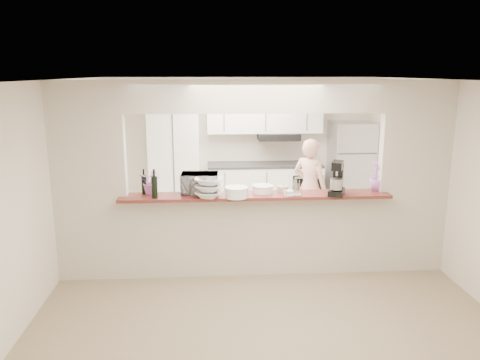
{
  "coord_description": "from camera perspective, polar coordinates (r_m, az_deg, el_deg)",
  "views": [
    {
      "loc": [
        -0.58,
        -5.72,
        2.59
      ],
      "look_at": [
        -0.17,
        0.3,
        1.19
      ],
      "focal_mm": 35.0,
      "sensor_mm": 36.0,
      "label": 1
    }
  ],
  "objects": [
    {
      "name": "toaster_oven",
      "position": [
        5.93,
        -4.94,
        -0.4
      ],
      "size": [
        0.48,
        0.34,
        0.26
      ],
      "primitive_type": "imported",
      "rotation": [
        0.0,
        0.0,
        -0.05
      ],
      "color": "#9C9DA1",
      "rests_on": "bar_counter"
    },
    {
      "name": "bar_counter",
      "position": [
        6.09,
        1.83,
        -6.31
      ],
      "size": [
        3.4,
        0.38,
        1.09
      ],
      "color": "beige",
      "rests_on": "floor"
    },
    {
      "name": "utensil_caddy",
      "position": [
        5.84,
        6.41,
        -1.08
      ],
      "size": [
        0.24,
        0.17,
        0.2
      ],
      "color": "silver",
      "rests_on": "bar_counter"
    },
    {
      "name": "floor",
      "position": [
        6.3,
        1.78,
        -11.24
      ],
      "size": [
        6.0,
        6.0,
        0.0
      ],
      "primitive_type": "plane",
      "color": "gray",
      "rests_on": "ground"
    },
    {
      "name": "wine_bottle_b",
      "position": [
        5.77,
        -10.38,
        -0.82
      ],
      "size": [
        0.07,
        0.07,
        0.36
      ],
      "color": "black",
      "rests_on": "bar_counter"
    },
    {
      "name": "wine_bottle_a",
      "position": [
        6.01,
        -11.61,
        -0.49
      ],
      "size": [
        0.06,
        0.06,
        0.32
      ],
      "color": "black",
      "rests_on": "bar_counter"
    },
    {
      "name": "serving_bowls",
      "position": [
        5.72,
        -3.83,
        -0.97
      ],
      "size": [
        0.41,
        0.41,
        0.24
      ],
      "primitive_type": "imported",
      "rotation": [
        0.0,
        0.0,
        -0.31
      ],
      "color": "white",
      "rests_on": "bar_counter"
    },
    {
      "name": "plate_stack_a",
      "position": [
        5.72,
        -0.44,
        -1.5
      ],
      "size": [
        0.29,
        0.29,
        0.13
      ],
      "color": "white",
      "rests_on": "bar_counter"
    },
    {
      "name": "flower_left",
      "position": [
        5.97,
        -10.7,
        -0.17
      ],
      "size": [
        0.37,
        0.35,
        0.32
      ],
      "primitive_type": "imported",
      "rotation": [
        0.0,
        0.0,
        -0.43
      ],
      "color": "pink",
      "rests_on": "bar_counter"
    },
    {
      "name": "partition",
      "position": [
        5.85,
        1.88,
        2.11
      ],
      "size": [
        5.0,
        0.15,
        2.5
      ],
      "color": "beige",
      "rests_on": "floor"
    },
    {
      "name": "flower_right",
      "position": [
        6.31,
        16.45,
        0.45
      ],
      "size": [
        0.28,
        0.28,
        0.37
      ],
      "primitive_type": "imported",
      "rotation": [
        0.0,
        0.0,
        0.43
      ],
      "color": "#D074D8",
      "rests_on": "bar_counter"
    },
    {
      "name": "tan_bowl",
      "position": [
        6.06,
        5.24,
        -1.04
      ],
      "size": [
        0.15,
        0.15,
        0.07
      ],
      "primitive_type": "cylinder",
      "color": "tan",
      "rests_on": "bar_counter"
    },
    {
      "name": "red_bowl",
      "position": [
        6.0,
        0.36,
        -1.14
      ],
      "size": [
        0.14,
        0.14,
        0.06
      ],
      "primitive_type": "cylinder",
      "color": "maroon",
      "rests_on": "bar_counter"
    },
    {
      "name": "plate_stack_b",
      "position": [
        5.97,
        2.79,
        -1.08
      ],
      "size": [
        0.27,
        0.27,
        0.09
      ],
      "color": "white",
      "rests_on": "bar_counter"
    },
    {
      "name": "stand_mixer",
      "position": [
        5.95,
        11.77,
        0.05
      ],
      "size": [
        0.28,
        0.33,
        0.43
      ],
      "color": "black",
      "rests_on": "bar_counter"
    },
    {
      "name": "tile_overlay",
      "position": [
        7.74,
        0.66,
        -6.5
      ],
      "size": [
        5.0,
        2.9,
        0.01
      ],
      "primitive_type": "cube",
      "color": "beige",
      "rests_on": "floor"
    },
    {
      "name": "refrigerator",
      "position": [
        8.94,
        13.32,
        1.45
      ],
      "size": [
        0.75,
        0.7,
        1.7
      ],
      "primitive_type": "cube",
      "color": "#B6B7BB",
      "rests_on": "floor"
    },
    {
      "name": "person",
      "position": [
        7.58,
        8.47,
        -0.92
      ],
      "size": [
        0.68,
        0.65,
        1.56
      ],
      "primitive_type": "imported",
      "rotation": [
        0.0,
        0.0,
        2.46
      ],
      "color": "#DC9D8F",
      "rests_on": "floor"
    },
    {
      "name": "kitchen_cabinets",
      "position": [
        8.6,
        -1.18,
        2.2
      ],
      "size": [
        3.15,
        0.62,
        2.25
      ],
      "color": "white",
      "rests_on": "floor"
    }
  ]
}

